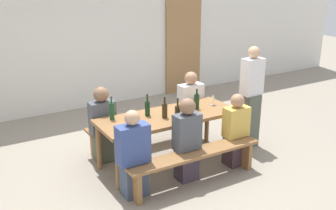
{
  "coord_description": "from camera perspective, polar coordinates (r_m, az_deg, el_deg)",
  "views": [
    {
      "loc": [
        -2.71,
        -4.55,
        2.72
      ],
      "look_at": [
        0.0,
        0.0,
        0.9
      ],
      "focal_mm": 42.37,
      "sensor_mm": 36.0,
      "label": 1
    }
  ],
  "objects": [
    {
      "name": "seated_guest_near_0",
      "position": [
        4.94,
        -5.01,
        -7.38
      ],
      "size": [
        0.4,
        0.24,
        1.14
      ],
      "rotation": [
        0.0,
        0.0,
        1.57
      ],
      "color": "#3E4C65",
      "rests_on": "ground"
    },
    {
      "name": "bench_far",
      "position": [
        6.36,
        -3.2,
        -2.91
      ],
      "size": [
        1.94,
        0.3,
        0.45
      ],
      "color": "olive",
      "rests_on": "ground"
    },
    {
      "name": "wine_bottle_2",
      "position": [
        5.51,
        -0.48,
        -0.73
      ],
      "size": [
        0.08,
        0.08,
        0.3
      ],
      "color": "#332814",
      "rests_on": "tasting_table"
    },
    {
      "name": "wine_glass_0",
      "position": [
        6.06,
        6.49,
        1.09
      ],
      "size": [
        0.08,
        0.08,
        0.17
      ],
      "color": "silver",
      "rests_on": "tasting_table"
    },
    {
      "name": "ground_plane",
      "position": [
        5.95,
        0.0,
        -8.22
      ],
      "size": [
        24.0,
        24.0,
        0.0
      ],
      "primitive_type": "plane",
      "color": "gray"
    },
    {
      "name": "tasting_table",
      "position": [
        5.68,
        0.0,
        -2.19
      ],
      "size": [
        2.04,
        0.78,
        0.75
      ],
      "color": "olive",
      "rests_on": "ground"
    },
    {
      "name": "wine_bottle_4",
      "position": [
        5.33,
        1.39,
        -1.27
      ],
      "size": [
        0.08,
        0.08,
        0.34
      ],
      "color": "#332814",
      "rests_on": "tasting_table"
    },
    {
      "name": "seated_guest_near_1",
      "position": [
        5.28,
        2.73,
        -5.19
      ],
      "size": [
        0.35,
        0.24,
        1.16
      ],
      "rotation": [
        0.0,
        0.0,
        1.57
      ],
      "color": "#3C303F",
      "rests_on": "ground"
    },
    {
      "name": "wine_bottle_0",
      "position": [
        5.59,
        -2.98,
        -0.45
      ],
      "size": [
        0.07,
        0.07,
        0.32
      ],
      "color": "#143319",
      "rests_on": "tasting_table"
    },
    {
      "name": "wooden_door",
      "position": [
        9.11,
        2.22,
        8.39
      ],
      "size": [
        0.9,
        0.06,
        2.1
      ],
      "primitive_type": "cube",
      "color": "#9E7247",
      "rests_on": "ground"
    },
    {
      "name": "seated_guest_far_1",
      "position": [
        6.53,
        3.24,
        -0.44
      ],
      "size": [
        0.4,
        0.24,
        1.17
      ],
      "rotation": [
        0.0,
        0.0,
        -1.57
      ],
      "color": "#4D5334",
      "rests_on": "ground"
    },
    {
      "name": "wine_bottle_1",
      "position": [
        5.87,
        4.14,
        0.55
      ],
      "size": [
        0.08,
        0.08,
        0.31
      ],
      "color": "#143319",
      "rests_on": "tasting_table"
    },
    {
      "name": "back_wall",
      "position": [
        8.19,
        -11.36,
        10.75
      ],
      "size": [
        14.0,
        0.2,
        3.2
      ],
      "primitive_type": "cube",
      "color": "silver",
      "rests_on": "ground"
    },
    {
      "name": "bench_near",
      "position": [
        5.27,
        3.88,
        -7.73
      ],
      "size": [
        1.94,
        0.3,
        0.45
      ],
      "color": "olive",
      "rests_on": "ground"
    },
    {
      "name": "wine_bottle_3",
      "position": [
        5.49,
        -8.09,
        -0.83
      ],
      "size": [
        0.07,
        0.07,
        0.33
      ],
      "color": "#194723",
      "rests_on": "tasting_table"
    },
    {
      "name": "wine_glass_1",
      "position": [
        5.86,
        3.02,
        0.47
      ],
      "size": [
        0.07,
        0.07,
        0.17
      ],
      "color": "silver",
      "rests_on": "tasting_table"
    },
    {
      "name": "seated_guest_far_0",
      "position": [
        5.86,
        -9.36,
        -3.0
      ],
      "size": [
        0.37,
        0.24,
        1.15
      ],
      "rotation": [
        0.0,
        0.0,
        -1.57
      ],
      "color": "#4A5142",
      "rests_on": "ground"
    },
    {
      "name": "standing_host",
      "position": [
        6.36,
        11.82,
        0.9
      ],
      "size": [
        0.33,
        0.24,
        1.62
      ],
      "rotation": [
        0.0,
        0.0,
        3.14
      ],
      "color": "#50574B",
      "rests_on": "ground"
    },
    {
      "name": "seated_guest_near_2",
      "position": [
        5.77,
        9.71,
        -3.82
      ],
      "size": [
        0.36,
        0.24,
        1.08
      ],
      "rotation": [
        0.0,
        0.0,
        1.57
      ],
      "color": "#3E2C35",
      "rests_on": "ground"
    }
  ]
}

